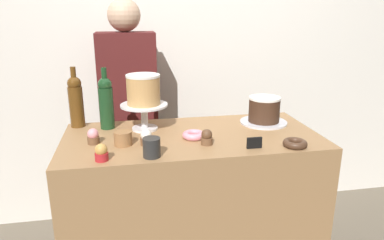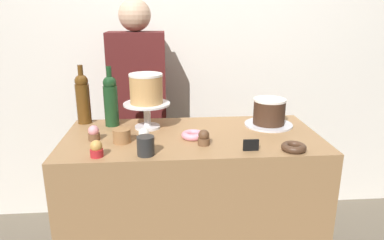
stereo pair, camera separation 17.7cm
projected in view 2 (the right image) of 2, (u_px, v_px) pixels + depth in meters
The scene contains 18 objects.
back_wall at pixel (182, 44), 2.53m from camera, with size 6.00×0.05×2.60m.
display_counter at pixel (192, 215), 1.93m from camera, with size 1.28×0.62×0.92m.
cake_stand_pedestal at pixel (147, 111), 1.88m from camera, with size 0.25×0.25×0.14m.
white_layer_cake at pixel (146, 88), 1.84m from camera, with size 0.17×0.17×0.15m.
silver_serving_platter at pixel (268, 124), 1.95m from camera, with size 0.26×0.26×0.01m.
chocolate_round_cake at pixel (269, 111), 1.92m from camera, with size 0.17×0.17×0.14m.
wine_bottle_green at pixel (111, 100), 1.91m from camera, with size 0.08×0.08×0.33m.
wine_bottle_amber at pixel (83, 98), 1.95m from camera, with size 0.08×0.08×0.33m.
cupcake_chocolate at pixel (204, 138), 1.65m from camera, with size 0.06×0.06×0.07m.
cupcake_vanilla at pixel (144, 136), 1.68m from camera, with size 0.06×0.06×0.07m.
cupcake_caramel at pixel (96, 149), 1.52m from camera, with size 0.06×0.06×0.07m.
cupcake_strawberry at pixel (94, 133), 1.72m from camera, with size 0.06×0.06×0.07m.
donut_chocolate at pixel (294, 147), 1.59m from camera, with size 0.11×0.11×0.03m.
donut_pink at pixel (192, 135), 1.75m from camera, with size 0.11×0.11×0.03m.
cookie_stack at pixel (122, 136), 1.69m from camera, with size 0.08×0.08×0.07m.
price_sign_chalkboard at pixel (251, 145), 1.59m from camera, with size 0.07×0.01×0.05m.
coffee_cup_ceramic at pixel (146, 146), 1.53m from camera, with size 0.08×0.08×0.08m.
barista_figure at pixel (139, 118), 2.37m from camera, with size 0.36×0.22×1.60m.
Camera 2 is at (-0.14, -1.69, 1.52)m, focal length 33.17 mm.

